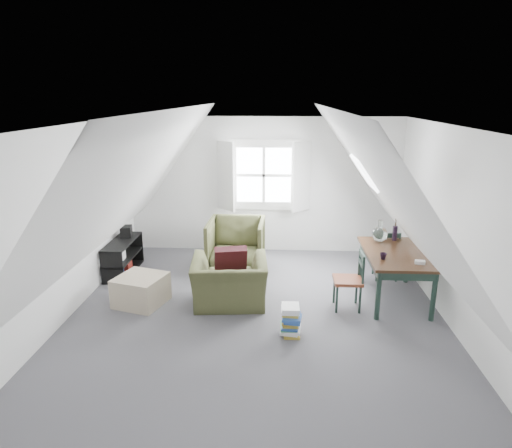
# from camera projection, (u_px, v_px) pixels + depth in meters

# --- Properties ---
(floor) EXTENTS (5.50, 5.50, 0.00)m
(floor) POSITION_uv_depth(u_px,v_px,m) (256.00, 316.00, 6.12)
(floor) COLOR #4E4D52
(floor) RESTS_ON ground
(ceiling) EXTENTS (5.50, 5.50, 0.00)m
(ceiling) POSITION_uv_depth(u_px,v_px,m) (256.00, 127.00, 5.44)
(ceiling) COLOR white
(ceiling) RESTS_ON wall_back
(wall_back) EXTENTS (5.00, 0.00, 5.00)m
(wall_back) POSITION_uv_depth(u_px,v_px,m) (264.00, 186.00, 8.42)
(wall_back) COLOR silver
(wall_back) RESTS_ON ground
(wall_front) EXTENTS (5.00, 0.00, 5.00)m
(wall_front) POSITION_uv_depth(u_px,v_px,m) (234.00, 339.00, 3.14)
(wall_front) COLOR silver
(wall_front) RESTS_ON ground
(wall_left) EXTENTS (0.00, 5.50, 5.50)m
(wall_left) POSITION_uv_depth(u_px,v_px,m) (64.00, 224.00, 5.91)
(wall_left) COLOR silver
(wall_left) RESTS_ON ground
(wall_right) EXTENTS (0.00, 5.50, 5.50)m
(wall_right) POSITION_uv_depth(u_px,v_px,m) (457.00, 230.00, 5.65)
(wall_right) COLOR silver
(wall_right) RESTS_ON ground
(slope_left) EXTENTS (3.19, 5.50, 4.48)m
(slope_left) POSITION_uv_depth(u_px,v_px,m) (133.00, 185.00, 5.72)
(slope_left) COLOR white
(slope_left) RESTS_ON wall_left
(slope_right) EXTENTS (3.19, 5.50, 4.48)m
(slope_right) POSITION_uv_depth(u_px,v_px,m) (382.00, 188.00, 5.56)
(slope_right) COLOR white
(slope_right) RESTS_ON wall_right
(dormer_window) EXTENTS (1.71, 0.35, 1.30)m
(dormer_window) POSITION_uv_depth(u_px,v_px,m) (264.00, 176.00, 8.30)
(dormer_window) COLOR white
(dormer_window) RESTS_ON wall_back
(skylight) EXTENTS (0.35, 0.75, 0.47)m
(skylight) POSITION_uv_depth(u_px,v_px,m) (364.00, 173.00, 6.81)
(skylight) COLOR white
(skylight) RESTS_ON slope_right
(armchair_near) EXTENTS (1.11, 0.99, 0.67)m
(armchair_near) POSITION_uv_depth(u_px,v_px,m) (230.00, 304.00, 6.49)
(armchair_near) COLOR #404425
(armchair_near) RESTS_ON floor
(armchair_far) EXTENTS (0.95, 0.98, 0.87)m
(armchair_far) POSITION_uv_depth(u_px,v_px,m) (236.00, 268.00, 7.83)
(armchair_far) COLOR #404425
(armchair_far) RESTS_ON floor
(throw_pillow) EXTENTS (0.50, 0.35, 0.47)m
(throw_pillow) POSITION_uv_depth(u_px,v_px,m) (230.00, 262.00, 6.47)
(throw_pillow) COLOR #3C1016
(throw_pillow) RESTS_ON armchair_near
(ottoman) EXTENTS (0.77, 0.77, 0.41)m
(ottoman) POSITION_uv_depth(u_px,v_px,m) (141.00, 290.00, 6.45)
(ottoman) COLOR tan
(ottoman) RESTS_ON floor
(dining_table) EXTENTS (0.87, 1.44, 0.72)m
(dining_table) POSITION_uv_depth(u_px,v_px,m) (396.00, 258.00, 6.48)
(dining_table) COLOR black
(dining_table) RESTS_ON floor
(demijohn) EXTENTS (0.23, 0.23, 0.33)m
(demijohn) POSITION_uv_depth(u_px,v_px,m) (380.00, 233.00, 6.86)
(demijohn) COLOR silver
(demijohn) RESTS_ON dining_table
(vase_twigs) EXTENTS (0.07, 0.08, 0.56)m
(vase_twigs) POSITION_uv_depth(u_px,v_px,m) (395.00, 233.00, 6.95)
(vase_twigs) COLOR black
(vase_twigs) RESTS_ON dining_table
(cup) EXTENTS (0.11, 0.11, 0.09)m
(cup) POSITION_uv_depth(u_px,v_px,m) (383.00, 259.00, 6.18)
(cup) COLOR black
(cup) RESTS_ON dining_table
(paper_box) EXTENTS (0.14, 0.11, 0.04)m
(paper_box) POSITION_uv_depth(u_px,v_px,m) (420.00, 262.00, 6.01)
(paper_box) COLOR white
(paper_box) RESTS_ON dining_table
(dining_chair_far) EXTENTS (0.38, 0.38, 0.81)m
(dining_chair_far) POSITION_uv_depth(u_px,v_px,m) (386.00, 254.00, 7.28)
(dining_chair_far) COLOR brown
(dining_chair_far) RESTS_ON floor
(dining_chair_near) EXTENTS (0.39, 0.39, 0.82)m
(dining_chair_near) POSITION_uv_depth(u_px,v_px,m) (350.00, 279.00, 6.26)
(dining_chair_near) COLOR brown
(dining_chair_near) RESTS_ON floor
(media_shelf) EXTENTS (0.36, 1.07, 0.55)m
(media_shelf) POSITION_uv_depth(u_px,v_px,m) (122.00, 259.00, 7.55)
(media_shelf) COLOR black
(media_shelf) RESTS_ON floor
(electronics_box) EXTENTS (0.21, 0.27, 0.19)m
(electronics_box) POSITION_uv_depth(u_px,v_px,m) (126.00, 232.00, 7.72)
(electronics_box) COLOR black
(electronics_box) RESTS_ON media_shelf
(magazine_stack) EXTENTS (0.28, 0.34, 0.38)m
(magazine_stack) POSITION_uv_depth(u_px,v_px,m) (291.00, 321.00, 5.62)
(magazine_stack) COLOR #B29933
(magazine_stack) RESTS_ON floor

